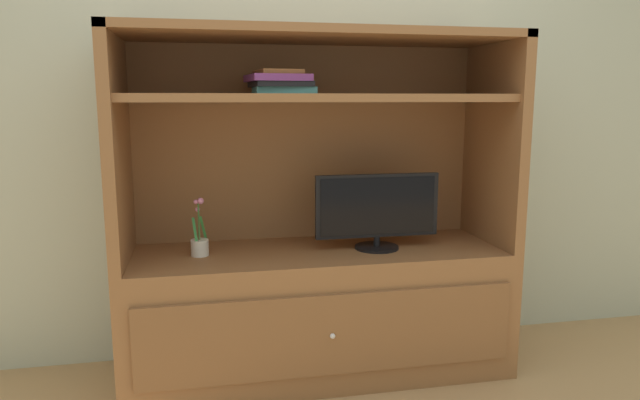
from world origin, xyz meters
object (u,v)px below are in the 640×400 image
at_px(tv_monitor, 377,210).
at_px(potted_plant, 200,243).
at_px(media_console, 318,271).
at_px(magazine_stack, 280,82).

distance_m(tv_monitor, potted_plant, 0.85).
bearing_deg(potted_plant, tv_monitor, -2.86).
xyz_separation_m(tv_monitor, potted_plant, (-0.84, 0.04, -0.13)).
distance_m(media_console, potted_plant, 0.58).
bearing_deg(media_console, tv_monitor, -9.00).
relative_size(potted_plant, magazine_stack, 0.88).
xyz_separation_m(media_console, tv_monitor, (0.28, -0.04, 0.30)).
relative_size(tv_monitor, potted_plant, 2.21).
relative_size(tv_monitor, magazine_stack, 1.94).
relative_size(media_console, magazine_stack, 5.87).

